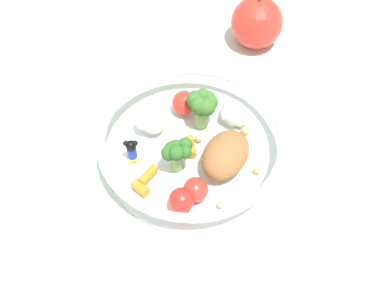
% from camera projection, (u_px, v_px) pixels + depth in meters
% --- Properties ---
extents(ground_plane, '(2.40, 2.40, 0.00)m').
position_uv_depth(ground_plane, '(186.00, 160.00, 0.65)').
color(ground_plane, silver).
extents(food_container, '(0.24, 0.24, 0.06)m').
position_uv_depth(food_container, '(193.00, 140.00, 0.64)').
color(food_container, white).
rests_on(food_container, ground_plane).
extents(loose_apple, '(0.08, 0.08, 0.09)m').
position_uv_depth(loose_apple, '(257.00, 23.00, 0.75)').
color(loose_apple, red).
rests_on(loose_apple, ground_plane).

